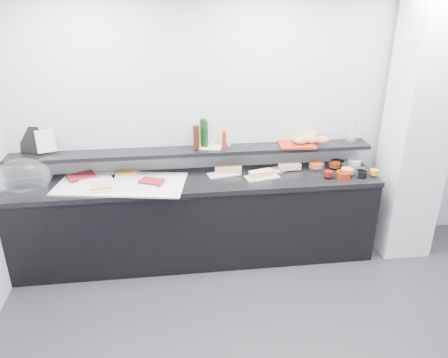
{
  "coord_description": "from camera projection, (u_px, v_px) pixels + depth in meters",
  "views": [
    {
      "loc": [
        -0.92,
        -2.21,
        2.64
      ],
      "look_at": [
        -0.45,
        1.45,
        1.0
      ],
      "focal_mm": 35.0,
      "sensor_mm": 36.0,
      "label": 1
    }
  ],
  "objects": [
    {
      "name": "back_wall",
      "position": [
        261.0,
        124.0,
        4.45
      ],
      "size": [
        5.0,
        0.02,
        2.7
      ],
      "primitive_type": "cube",
      "color": "silver",
      "rests_on": "ground"
    },
    {
      "name": "column",
      "position": [
        417.0,
        128.0,
        4.31
      ],
      "size": [
        0.5,
        0.5,
        2.7
      ],
      "primitive_type": "cube",
      "color": "white",
      "rests_on": "ground"
    },
    {
      "name": "buffet_cabinet",
      "position": [
        197.0,
        222.0,
        4.47
      ],
      "size": [
        3.6,
        0.6,
        0.85
      ],
      "primitive_type": "cube",
      "color": "black",
      "rests_on": "ground"
    },
    {
      "name": "counter_top",
      "position": [
        196.0,
        182.0,
        4.29
      ],
      "size": [
        3.62,
        0.62,
        0.05
      ],
      "primitive_type": "cube",
      "color": "black",
      "rests_on": "buffet_cabinet"
    },
    {
      "name": "wall_shelf",
      "position": [
        194.0,
        151.0,
        4.35
      ],
      "size": [
        3.6,
        0.25,
        0.04
      ],
      "primitive_type": "cube",
      "color": "black",
      "rests_on": "back_wall"
    },
    {
      "name": "cloche_base",
      "position": [
        25.0,
        185.0,
        4.12
      ],
      "size": [
        0.48,
        0.33,
        0.04
      ],
      "primitive_type": "cube",
      "rotation": [
        0.0,
        0.0,
        0.05
      ],
      "color": "silver",
      "rests_on": "counter_top"
    },
    {
      "name": "cloche_dome",
      "position": [
        23.0,
        176.0,
        4.04
      ],
      "size": [
        0.51,
        0.35,
        0.34
      ],
      "primitive_type": "ellipsoid",
      "rotation": [
        0.0,
        0.0,
        0.06
      ],
      "color": "white",
      "rests_on": "cloche_base"
    },
    {
      "name": "linen_runner",
      "position": [
        121.0,
        184.0,
        4.17
      ],
      "size": [
        1.28,
        0.77,
        0.01
      ],
      "primitive_type": "cube",
      "rotation": [
        0.0,
        0.0,
        -0.18
      ],
      "color": "silver",
      "rests_on": "counter_top"
    },
    {
      "name": "platter_meat_a",
      "position": [
        97.0,
        178.0,
        4.26
      ],
      "size": [
        0.34,
        0.23,
        0.01
      ],
      "primitive_type": "cube",
      "rotation": [
        0.0,
        0.0,
        0.02
      ],
      "color": "white",
      "rests_on": "linen_runner"
    },
    {
      "name": "food_meat_a",
      "position": [
        81.0,
        176.0,
        4.26
      ],
      "size": [
        0.29,
        0.25,
        0.02
      ],
      "primitive_type": "cube",
      "rotation": [
        0.0,
        0.0,
        0.41
      ],
      "color": "maroon",
      "rests_on": "platter_meat_a"
    },
    {
      "name": "platter_salmon",
      "position": [
        127.0,
        177.0,
        4.29
      ],
      "size": [
        0.32,
        0.27,
        0.01
      ],
      "primitive_type": "cube",
      "rotation": [
        0.0,
        0.0,
        0.33
      ],
      "color": "silver",
      "rests_on": "linen_runner"
    },
    {
      "name": "food_salmon",
      "position": [
        127.0,
        173.0,
        4.33
      ],
      "size": [
        0.21,
        0.15,
        0.02
      ],
      "primitive_type": "cube",
      "rotation": [
        0.0,
        0.0,
        -0.14
      ],
      "color": "orange",
      "rests_on": "platter_salmon"
    },
    {
      "name": "platter_cheese",
      "position": [
        106.0,
        188.0,
        4.04
      ],
      "size": [
        0.28,
        0.2,
        0.01
      ],
      "primitive_type": "cube",
      "rotation": [
        0.0,
        0.0,
        0.08
      ],
      "color": "silver",
      "rests_on": "linen_runner"
    },
    {
      "name": "food_cheese",
      "position": [
        101.0,
        187.0,
        4.03
      ],
      "size": [
        0.21,
        0.15,
        0.02
      ],
      "primitive_type": "cube",
      "rotation": [
        0.0,
        0.0,
        0.18
      ],
      "color": "#D4B052",
      "rests_on": "platter_cheese"
    },
    {
      "name": "platter_meat_b",
      "position": [
        141.0,
        184.0,
        4.12
      ],
      "size": [
        0.31,
        0.22,
        0.01
      ],
      "primitive_type": "cube",
      "rotation": [
        0.0,
        0.0,
        0.08
      ],
      "color": "white",
      "rests_on": "linen_runner"
    },
    {
      "name": "food_meat_b",
      "position": [
        152.0,
        181.0,
        4.14
      ],
      "size": [
        0.26,
        0.22,
        0.02
      ],
      "primitive_type": "cube",
      "rotation": [
        0.0,
        0.0,
        -0.42
      ],
      "color": "maroon",
      "rests_on": "platter_meat_b"
    },
    {
      "name": "sandwich_plate_left",
      "position": [
        224.0,
        174.0,
        4.38
      ],
      "size": [
        0.34,
        0.2,
        0.01
      ],
      "primitive_type": "cube",
      "rotation": [
        0.0,
        0.0,
        0.21
      ],
      "color": "silver",
      "rests_on": "counter_top"
    },
    {
      "name": "sandwich_food_left",
      "position": [
        229.0,
        169.0,
        4.41
      ],
      "size": [
        0.28,
        0.15,
        0.06
      ],
      "primitive_type": "cube",
      "rotation": [
        0.0,
        0.0,
        -0.2
      ],
      "color": "tan",
      "rests_on": "sandwich_plate_left"
    },
    {
      "name": "tongs_left",
      "position": [
        216.0,
        176.0,
        4.32
      ],
      "size": [
        0.14,
        0.08,
        0.01
      ],
      "primitive_type": "cylinder",
      "rotation": [
        0.0,
        1.57,
        0.5
      ],
      "color": "silver",
      "rests_on": "sandwich_plate_left"
    },
    {
      "name": "sandwich_plate_mid",
      "position": [
        262.0,
        177.0,
        4.31
      ],
      "size": [
        0.35,
        0.21,
        0.01
      ],
      "primitive_type": "cube",
      "rotation": [
        0.0,
        0.0,
        0.21
      ],
      "color": "silver",
      "rests_on": "counter_top"
    },
    {
      "name": "sandwich_food_mid",
      "position": [
        261.0,
        173.0,
        4.3
      ],
      "size": [
        0.24,
        0.15,
        0.06
      ],
      "primitive_type": "cube",
      "rotation": [
        0.0,
        0.0,
        0.28
      ],
      "color": "#E7BC79",
      "rests_on": "sandwich_plate_mid"
    },
    {
      "name": "tongs_mid",
      "position": [
        259.0,
        177.0,
        4.29
      ],
      "size": [
        0.15,
        0.07,
        0.01
      ],
      "primitive_type": "cylinder",
      "rotation": [
        0.0,
        1.57,
        0.39
      ],
      "color": "silver",
      "rests_on": "sandwich_plate_mid"
    },
    {
      "name": "sandwich_plate_right",
      "position": [
        276.0,
        170.0,
        4.48
      ],
      "size": [
        0.33,
        0.23,
        0.01
      ],
      "primitive_type": "cube",
      "rotation": [
        0.0,
        0.0,
        0.38
      ],
      "color": "white",
      "rests_on": "counter_top"
    },
    {
      "name": "sandwich_food_right",
      "position": [
        290.0,
        166.0,
        4.47
      ],
      "size": [
        0.22,
        0.09,
        0.06
      ],
      "primitive_type": "cube",
      "rotation": [
        0.0,
        0.0,
        0.03
      ],
      "color": "#E9BF7A",
      "rests_on": "sandwich_plate_right"
    },
    {
      "name": "tongs_right",
      "position": [
        282.0,
        173.0,
        4.38
      ],
      "size": [
        0.14,
        0.1,
        0.01
      ],
      "primitive_type": "cylinder",
      "rotation": [
        0.0,
        1.57,
        0.62
      ],
      "color": "#B9BAC0",
      "rests_on": "sandwich_plate_right"
    },
    {
      "name": "bowl_glass_fruit",
      "position": [
        316.0,
        167.0,
        4.49
      ],
      "size": [
        0.21,
        0.21,
        0.07
      ],
      "primitive_type": "cylinder",
      "rotation": [
        0.0,
        0.0,
        0.4
      ],
      "color": "white",
      "rests_on": "counter_top"
    },
    {
      "name": "fill_glass_fruit",
      "position": [
        316.0,
        165.0,
        4.51
      ],
      "size": [
        0.18,
        0.18,
        0.05
      ],
      "primitive_type": "cylinder",
      "rotation": [
        0.0,
        0.0,
        0.42
      ],
      "color": "orange",
      "rests_on": "bowl_glass_fruit"
    },
    {
      "name": "bowl_black_jam",
      "position": [
        337.0,
        164.0,
        4.56
      ],
      "size": [
        0.17,
        0.17,
        0.07
      ],
      "primitive_type": "cylinder",
      "rotation": [
        0.0,
        0.0,
        0.3
      ],
      "color": "black",
      "rests_on": "counter_top"
    },
    {
      "name": "fill_black_jam",
      "position": [
        334.0,
        164.0,
        4.51
      ],
      "size": [
        0.15,
        0.15,
        0.05
      ],
      "primitive_type": "cylinder",
      "rotation": [
        0.0,
        0.0,
        0.39
      ],
      "color": "#5F230D",
      "rests_on": "bowl_black_jam"
    },
    {
      "name": "bowl_glass_cream",
      "position": [
        350.0,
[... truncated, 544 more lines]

